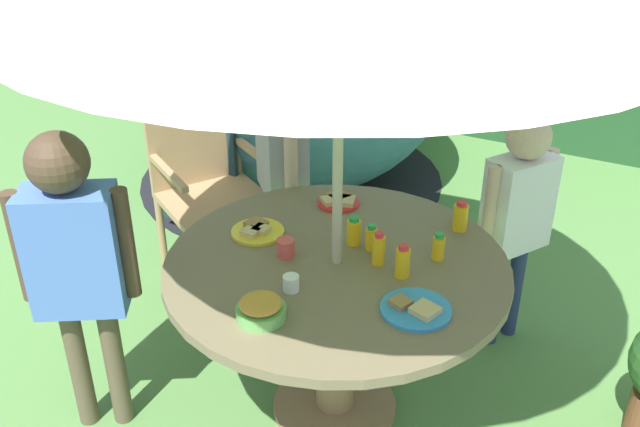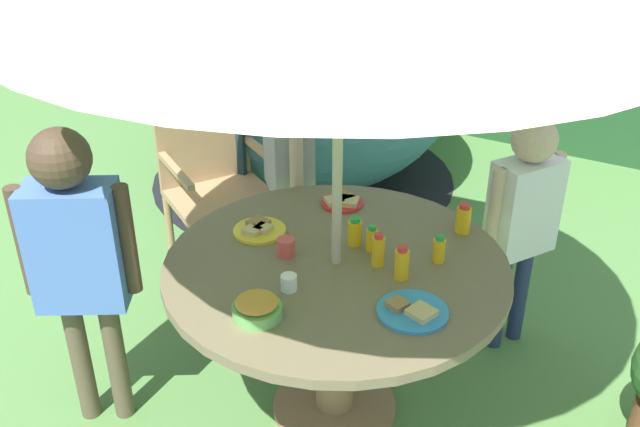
% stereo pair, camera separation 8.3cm
% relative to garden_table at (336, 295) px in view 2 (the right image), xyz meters
% --- Properties ---
extents(ground_plane, '(10.00, 10.00, 0.02)m').
position_rel_garden_table_xyz_m(ground_plane, '(0.00, 0.00, -0.59)').
color(ground_plane, '#548442').
extents(hedge_backdrop, '(9.00, 0.70, 1.64)m').
position_rel_garden_table_xyz_m(hedge_backdrop, '(0.00, 3.48, 0.24)').
color(hedge_backdrop, '#234C28').
rests_on(hedge_backdrop, ground_plane).
extents(garden_table, '(1.29, 1.29, 0.73)m').
position_rel_garden_table_xyz_m(garden_table, '(0.00, 0.00, 0.00)').
color(garden_table, '#93704C').
rests_on(garden_table, ground_plane).
extents(wooden_chair, '(0.66, 0.67, 1.08)m').
position_rel_garden_table_xyz_m(wooden_chair, '(-1.08, 0.65, 0.02)').
color(wooden_chair, tan).
rests_on(wooden_chair, ground_plane).
extents(dome_tent, '(2.17, 2.17, 1.50)m').
position_rel_garden_table_xyz_m(dome_tent, '(-1.26, 1.84, 0.17)').
color(dome_tent, teal).
rests_on(dome_tent, ground_plane).
extents(child_in_white_shirt, '(0.29, 0.34, 1.12)m').
position_rel_garden_table_xyz_m(child_in_white_shirt, '(0.48, 0.79, 0.14)').
color(child_in_white_shirt, navy).
rests_on(child_in_white_shirt, ground_plane).
extents(child_in_grey_shirt, '(0.37, 0.37, 1.29)m').
position_rel_garden_table_xyz_m(child_in_grey_shirt, '(-0.62, 0.65, 0.25)').
color(child_in_grey_shirt, brown).
rests_on(child_in_grey_shirt, ground_plane).
extents(child_in_blue_shirt, '(0.38, 0.33, 1.27)m').
position_rel_garden_table_xyz_m(child_in_blue_shirt, '(-0.80, -0.49, 0.23)').
color(child_in_blue_shirt, brown).
rests_on(child_in_blue_shirt, ground_plane).
extents(snack_bowl, '(0.17, 0.17, 0.08)m').
position_rel_garden_table_xyz_m(snack_bowl, '(-0.07, -0.42, 0.19)').
color(snack_bowl, '#66B259').
rests_on(snack_bowl, garden_table).
extents(plate_mid_left, '(0.21, 0.21, 0.03)m').
position_rel_garden_table_xyz_m(plate_mid_left, '(-0.37, 0.04, 0.16)').
color(plate_mid_left, yellow).
rests_on(plate_mid_left, garden_table).
extents(plate_far_right, '(0.18, 0.18, 0.03)m').
position_rel_garden_table_xyz_m(plate_far_right, '(-0.20, 0.41, 0.16)').
color(plate_far_right, red).
rests_on(plate_far_right, garden_table).
extents(plate_center_back, '(0.24, 0.24, 0.03)m').
position_rel_garden_table_xyz_m(plate_center_back, '(0.37, -0.15, 0.16)').
color(plate_center_back, '#338CD8').
rests_on(plate_center_back, garden_table).
extents(juice_bottle_near_left, '(0.06, 0.06, 0.12)m').
position_rel_garden_table_xyz_m(juice_bottle_near_left, '(-0.00, 0.15, 0.20)').
color(juice_bottle_near_left, yellow).
rests_on(juice_bottle_near_left, garden_table).
extents(juice_bottle_near_right, '(0.05, 0.05, 0.13)m').
position_rel_garden_table_xyz_m(juice_bottle_near_right, '(0.14, 0.06, 0.21)').
color(juice_bottle_near_right, yellow).
rests_on(juice_bottle_near_right, garden_table).
extents(juice_bottle_far_left, '(0.06, 0.06, 0.12)m').
position_rel_garden_table_xyz_m(juice_bottle_far_left, '(0.33, 0.45, 0.21)').
color(juice_bottle_far_left, yellow).
rests_on(juice_bottle_far_left, garden_table).
extents(juice_bottle_center_front, '(0.05, 0.05, 0.11)m').
position_rel_garden_table_xyz_m(juice_bottle_center_front, '(0.33, 0.19, 0.20)').
color(juice_bottle_center_front, yellow).
rests_on(juice_bottle_center_front, garden_table).
extents(juice_bottle_mid_right, '(0.05, 0.05, 0.13)m').
position_rel_garden_table_xyz_m(juice_bottle_mid_right, '(0.25, 0.02, 0.21)').
color(juice_bottle_mid_right, yellow).
rests_on(juice_bottle_mid_right, garden_table).
extents(juice_bottle_front_edge, '(0.04, 0.04, 0.11)m').
position_rel_garden_table_xyz_m(juice_bottle_front_edge, '(0.08, 0.14, 0.20)').
color(juice_bottle_front_edge, yellow).
rests_on(juice_bottle_front_edge, garden_table).
extents(cup_near, '(0.06, 0.06, 0.06)m').
position_rel_garden_table_xyz_m(cup_near, '(-0.06, -0.24, 0.18)').
color(cup_near, white).
rests_on(cup_near, garden_table).
extents(cup_far, '(0.07, 0.07, 0.07)m').
position_rel_garden_table_xyz_m(cup_far, '(-0.19, -0.05, 0.18)').
color(cup_far, '#E04C47').
rests_on(cup_far, garden_table).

